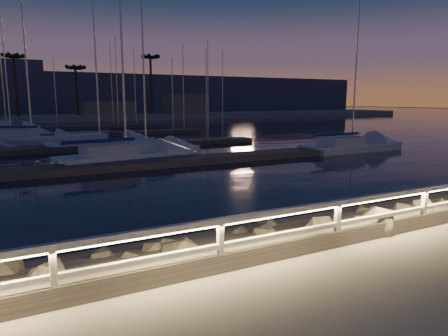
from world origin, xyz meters
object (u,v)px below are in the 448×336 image
(guard_rail, at_px, (396,202))
(sailboat_g, at_px, (97,143))
(sailboat_c, at_px, (144,152))
(sailboat_h, at_px, (349,145))
(sailboat_j, at_px, (9,134))
(sailboat_e, at_px, (30,139))
(sailboat_n, at_px, (5,127))
(sailboat_b, at_px, (123,156))

(guard_rail, distance_m, sailboat_g, 27.13)
(sailboat_c, relative_size, sailboat_h, 0.93)
(sailboat_c, height_order, sailboat_j, sailboat_c)
(sailboat_c, height_order, sailboat_h, sailboat_h)
(guard_rail, bearing_deg, sailboat_g, 95.42)
(sailboat_e, height_order, sailboat_h, sailboat_h)
(sailboat_n, bearing_deg, guard_rail, -84.03)
(sailboat_e, relative_size, sailboat_g, 0.96)
(guard_rail, distance_m, sailboat_b, 18.16)
(sailboat_j, xyz_separation_m, sailboat_n, (-0.62, 11.39, -0.00))
(sailboat_g, bearing_deg, sailboat_h, -36.44)
(sailboat_h, height_order, sailboat_j, sailboat_h)
(sailboat_b, bearing_deg, sailboat_e, 99.19)
(sailboat_e, bearing_deg, sailboat_b, -51.92)
(sailboat_j, relative_size, sailboat_n, 1.01)
(sailboat_c, height_order, sailboat_n, sailboat_c)
(sailboat_b, relative_size, sailboat_e, 1.06)
(guard_rail, xyz_separation_m, sailboat_c, (-0.84, 19.53, -0.94))
(sailboat_g, xyz_separation_m, sailboat_n, (-7.11, 24.88, -0.03))
(sailboat_h, bearing_deg, sailboat_g, 145.62)
(sailboat_c, bearing_deg, sailboat_b, -159.48)
(sailboat_h, relative_size, sailboat_j, 1.22)
(guard_rail, height_order, sailboat_g, sailboat_g)
(sailboat_e, xyz_separation_m, sailboat_h, (21.66, -16.62, -0.05))
(guard_rail, height_order, sailboat_e, sailboat_e)
(guard_rail, height_order, sailboat_n, sailboat_n)
(guard_rail, relative_size, sailboat_b, 3.05)
(sailboat_j, distance_m, sailboat_n, 11.41)
(sailboat_b, xyz_separation_m, sailboat_e, (-4.76, 14.69, 0.01))
(sailboat_n, bearing_deg, sailboat_j, -91.48)
(guard_rail, relative_size, sailboat_c, 3.21)
(sailboat_g, height_order, sailboat_j, sailboat_g)
(sailboat_b, relative_size, sailboat_g, 1.02)
(sailboat_b, height_order, sailboat_n, sailboat_b)
(sailboat_c, bearing_deg, guard_rail, -108.70)
(guard_rail, bearing_deg, sailboat_j, 102.61)
(sailboat_c, relative_size, sailboat_e, 1.00)
(sailboat_e, xyz_separation_m, sailboat_j, (-1.69, 7.85, -0.06))
(sailboat_c, xyz_separation_m, sailboat_n, (-8.84, 32.35, -0.02))
(sailboat_n, bearing_deg, sailboat_h, -60.83)
(sailboat_b, xyz_separation_m, sailboat_n, (-7.06, 33.93, -0.05))
(guard_rail, distance_m, sailboat_c, 19.57)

